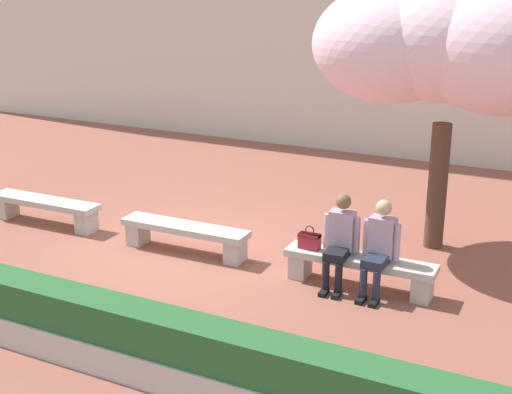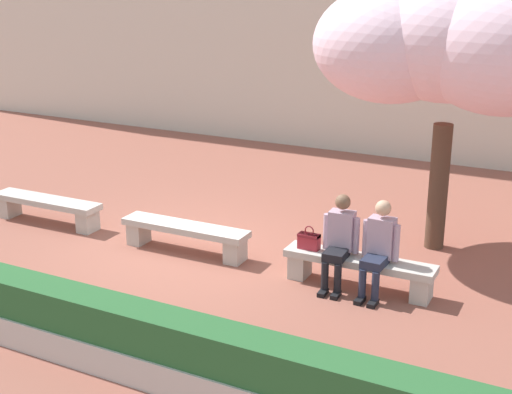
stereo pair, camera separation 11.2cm
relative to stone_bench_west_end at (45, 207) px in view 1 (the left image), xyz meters
name	(u,v)px [view 1 (the left image)]	position (x,y,z in m)	size (l,w,h in m)	color
ground_plane	(185,252)	(2.80, 0.00, -0.31)	(100.00, 100.00, 0.00)	#8E5142
stone_bench_west_end	(45,207)	(0.00, 0.00, 0.00)	(2.08, 0.46, 0.45)	#BCB7AD
stone_bench_near_west	(185,233)	(2.80, 0.00, 0.00)	(2.08, 0.46, 0.45)	#BCB7AD
stone_bench_center	(359,266)	(5.60, 0.00, 0.00)	(2.08, 0.46, 0.45)	#BCB7AD
person_seated_left	(340,238)	(5.32, -0.05, 0.39)	(0.51, 0.70, 1.29)	black
person_seated_right	(380,245)	(5.87, -0.05, 0.39)	(0.51, 0.69, 1.29)	black
handbag	(309,240)	(4.87, -0.03, 0.27)	(0.30, 0.15, 0.34)	#A3232D
cherry_tree_main	(449,43)	(6.16, 1.85, 2.85)	(4.05, 2.71, 4.15)	#513828
planter_hedge_foreground	(37,314)	(2.80, -3.16, 0.08)	(11.79, 0.50, 0.80)	#BCB7AD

